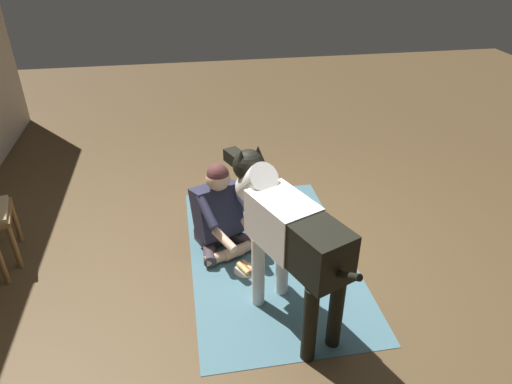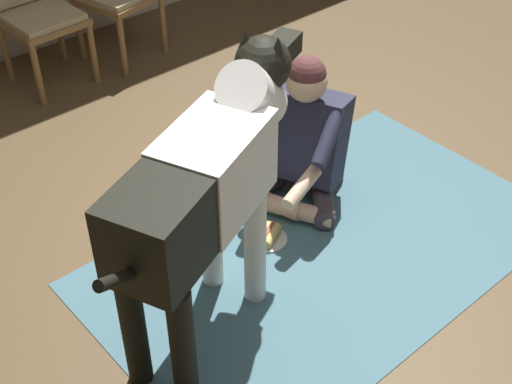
# 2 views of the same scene
# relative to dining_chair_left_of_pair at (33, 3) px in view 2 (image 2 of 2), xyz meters

# --- Properties ---
(ground_plane) EXTENTS (13.67, 13.67, 0.00)m
(ground_plane) POSITION_rel_dining_chair_left_of_pair_xyz_m (0.04, -2.36, -0.54)
(ground_plane) COLOR brown
(area_rug) EXTENTS (2.34, 1.40, 0.01)m
(area_rug) POSITION_rel_dining_chair_left_of_pair_xyz_m (0.21, -2.49, -0.54)
(area_rug) COLOR slate
(area_rug) RESTS_ON ground
(dining_chair_left_of_pair) EXTENTS (0.48, 0.48, 0.98)m
(dining_chair_left_of_pair) POSITION_rel_dining_chair_left_of_pair_xyz_m (0.00, 0.00, 0.00)
(dining_chair_left_of_pair) COLOR brown
(dining_chair_left_of_pair) RESTS_ON ground
(person_sitting_on_floor) EXTENTS (0.73, 0.62, 0.83)m
(person_sitting_on_floor) POSITION_rel_dining_chair_left_of_pair_xyz_m (0.43, -2.07, -0.20)
(person_sitting_on_floor) COLOR #41353C
(person_sitting_on_floor) RESTS_ON ground
(large_dog) EXTENTS (1.40, 0.70, 1.19)m
(large_dog) POSITION_rel_dining_chair_left_of_pair_xyz_m (-0.48, -2.45, 0.22)
(large_dog) COLOR white
(large_dog) RESTS_ON ground
(hot_dog_on_plate) EXTENTS (0.20, 0.20, 0.06)m
(hot_dog_on_plate) POSITION_rel_dining_chair_left_of_pair_xyz_m (0.03, -2.24, -0.52)
(hot_dog_on_plate) COLOR silver
(hot_dog_on_plate) RESTS_ON ground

